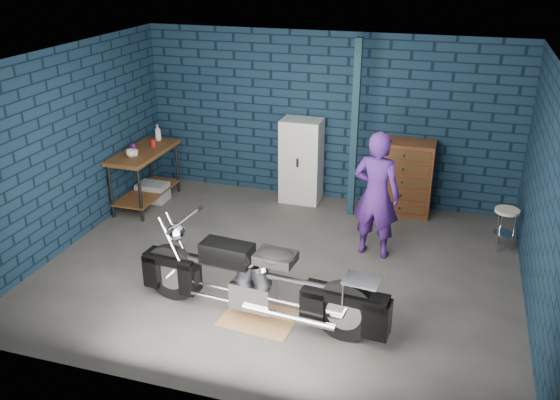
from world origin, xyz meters
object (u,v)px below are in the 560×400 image
Objects in this scene: tool_chest at (403,178)px; shop_stool at (504,229)px; person at (376,195)px; locker at (301,161)px; motorcycle at (259,276)px; storage_bin at (153,192)px; workbench at (146,177)px.

shop_stool is (1.48, -0.82, -0.28)m from tool_chest.
person is 2.06m from locker.
motorcycle is 2.17m from person.
locker reaches higher than storage_bin.
shop_stool is (5.46, 0.05, -0.16)m from workbench.
locker is at bearing 180.00° from tool_chest.
tool_chest is at bearing -89.73° from person.
workbench is at bearing -159.60° from locker.
workbench is at bearing 143.02° from motorcycle.
motorcycle is (2.79, -2.52, 0.09)m from workbench.
workbench is 0.34m from storage_bin.
motorcycle is at bearing 71.44° from person.
shop_stool is (1.69, 0.66, -0.57)m from person.
person is 1.90m from shop_stool.
locker is at bearing 20.40° from workbench.
storage_bin is 0.41× the size of tool_chest.
person is 3.63× the size of storage_bin.
storage_bin is at bearing 141.19° from motorcycle.
locker reaches higher than workbench.
person is 2.90× the size of shop_stool.
storage_bin is at bearing 178.98° from shop_stool.
tool_chest is (0.21, 1.48, -0.29)m from person.
workbench reaches higher than storage_bin.
workbench is 1.02× the size of locker.
storage_bin is 0.35× the size of locker.
motorcycle is at bearing -136.07° from shop_stool.
workbench is 0.81× the size of person.
person reaches higher than tool_chest.
person reaches higher than storage_bin.
person reaches higher than workbench.
motorcycle is 2.14× the size of tool_chest.
storage_bin is 5.44m from shop_stool.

